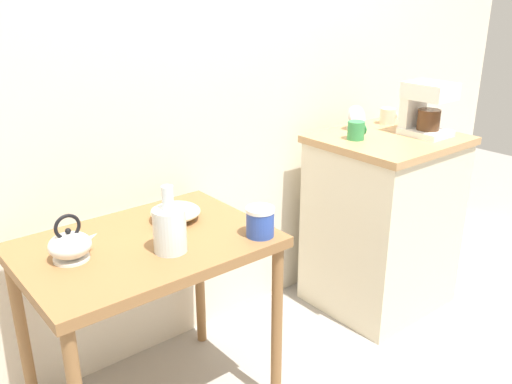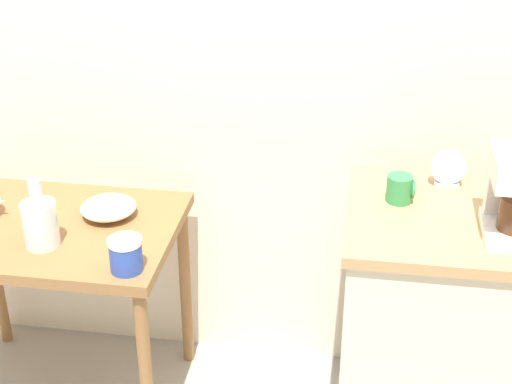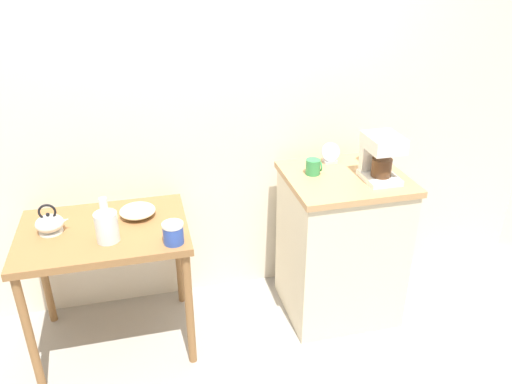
{
  "view_description": "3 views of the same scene",
  "coord_description": "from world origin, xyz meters",
  "px_view_note": "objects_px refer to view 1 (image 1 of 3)",
  "views": [
    {
      "loc": [
        -1.37,
        -1.56,
        1.6
      ],
      "look_at": [
        -0.07,
        0.03,
        0.83
      ],
      "focal_mm": 37.88,
      "sensor_mm": 36.0,
      "label": 1
    },
    {
      "loc": [
        0.48,
        -2.1,
        2.07
      ],
      "look_at": [
        0.15,
        0.02,
        0.95
      ],
      "focal_mm": 53.85,
      "sensor_mm": 36.0,
      "label": 2
    },
    {
      "loc": [
        -0.34,
        -2.34,
        2.09
      ],
      "look_at": [
        0.25,
        0.01,
        0.89
      ],
      "focal_mm": 35.1,
      "sensor_mm": 36.0,
      "label": 3
    }
  ],
  "objects_px": {
    "bowl_stoneware": "(176,212)",
    "teakettle": "(71,245)",
    "glass_carafe_vase": "(170,228)",
    "canister_enamel": "(260,222)",
    "mug_small_cream": "(388,116)",
    "table_clock": "(357,119)",
    "coffee_maker": "(424,106)",
    "mug_tall_green": "(356,130)"
  },
  "relations": [
    {
      "from": "teakettle",
      "to": "mug_tall_green",
      "type": "bearing_deg",
      "value": 0.68
    },
    {
      "from": "bowl_stoneware",
      "to": "teakettle",
      "type": "xyz_separation_m",
      "value": [
        -0.44,
        -0.06,
        0.02
      ]
    },
    {
      "from": "glass_carafe_vase",
      "to": "table_clock",
      "type": "height_order",
      "value": "table_clock"
    },
    {
      "from": "bowl_stoneware",
      "to": "mug_small_cream",
      "type": "height_order",
      "value": "mug_small_cream"
    },
    {
      "from": "teakettle",
      "to": "glass_carafe_vase",
      "type": "height_order",
      "value": "glass_carafe_vase"
    },
    {
      "from": "glass_carafe_vase",
      "to": "mug_tall_green",
      "type": "xyz_separation_m",
      "value": [
        1.14,
        0.17,
        0.13
      ]
    },
    {
      "from": "coffee_maker",
      "to": "glass_carafe_vase",
      "type": "bearing_deg",
      "value": -178.87
    },
    {
      "from": "teakettle",
      "to": "table_clock",
      "type": "height_order",
      "value": "table_clock"
    },
    {
      "from": "teakettle",
      "to": "coffee_maker",
      "type": "height_order",
      "value": "coffee_maker"
    },
    {
      "from": "bowl_stoneware",
      "to": "teakettle",
      "type": "bearing_deg",
      "value": -171.79
    },
    {
      "from": "teakettle",
      "to": "glass_carafe_vase",
      "type": "distance_m",
      "value": 0.33
    },
    {
      "from": "teakettle",
      "to": "mug_small_cream",
      "type": "height_order",
      "value": "mug_small_cream"
    },
    {
      "from": "mug_tall_green",
      "to": "glass_carafe_vase",
      "type": "bearing_deg",
      "value": -171.46
    },
    {
      "from": "mug_tall_green",
      "to": "table_clock",
      "type": "bearing_deg",
      "value": 40.61
    },
    {
      "from": "table_clock",
      "to": "teakettle",
      "type": "bearing_deg",
      "value": -174.62
    },
    {
      "from": "teakettle",
      "to": "table_clock",
      "type": "relative_size",
      "value": 1.38
    },
    {
      "from": "glass_carafe_vase",
      "to": "canister_enamel",
      "type": "relative_size",
      "value": 2.16
    },
    {
      "from": "mug_small_cream",
      "to": "table_clock",
      "type": "distance_m",
      "value": 0.22
    },
    {
      "from": "canister_enamel",
      "to": "mug_small_cream",
      "type": "height_order",
      "value": "mug_small_cream"
    },
    {
      "from": "glass_carafe_vase",
      "to": "table_clock",
      "type": "relative_size",
      "value": 1.9
    },
    {
      "from": "teakettle",
      "to": "mug_small_cream",
      "type": "relative_size",
      "value": 1.94
    },
    {
      "from": "mug_small_cream",
      "to": "mug_tall_green",
      "type": "distance_m",
      "value": 0.39
    },
    {
      "from": "glass_carafe_vase",
      "to": "mug_small_cream",
      "type": "bearing_deg",
      "value": 10.3
    },
    {
      "from": "canister_enamel",
      "to": "glass_carafe_vase",
      "type": "bearing_deg",
      "value": 162.43
    },
    {
      "from": "canister_enamel",
      "to": "coffee_maker",
      "type": "height_order",
      "value": "coffee_maker"
    },
    {
      "from": "coffee_maker",
      "to": "mug_small_cream",
      "type": "height_order",
      "value": "coffee_maker"
    },
    {
      "from": "bowl_stoneware",
      "to": "mug_small_cream",
      "type": "xyz_separation_m",
      "value": [
        1.36,
        0.06,
        0.18
      ]
    },
    {
      "from": "mug_tall_green",
      "to": "table_clock",
      "type": "relative_size",
      "value": 0.71
    },
    {
      "from": "bowl_stoneware",
      "to": "teakettle",
      "type": "height_order",
      "value": "teakettle"
    },
    {
      "from": "mug_small_cream",
      "to": "canister_enamel",
      "type": "bearing_deg",
      "value": -162.6
    },
    {
      "from": "glass_carafe_vase",
      "to": "canister_enamel",
      "type": "bearing_deg",
      "value": -17.57
    },
    {
      "from": "bowl_stoneware",
      "to": "mug_tall_green",
      "type": "relative_size",
      "value": 2.18
    },
    {
      "from": "bowl_stoneware",
      "to": "mug_tall_green",
      "type": "bearing_deg",
      "value": -2.7
    },
    {
      "from": "mug_small_cream",
      "to": "coffee_maker",
      "type": "bearing_deg",
      "value": -100.85
    },
    {
      "from": "glass_carafe_vase",
      "to": "canister_enamel",
      "type": "distance_m",
      "value": 0.33
    },
    {
      "from": "glass_carafe_vase",
      "to": "mug_small_cream",
      "type": "xyz_separation_m",
      "value": [
        1.52,
        0.28,
        0.12
      ]
    },
    {
      "from": "table_clock",
      "to": "canister_enamel",
      "type": "bearing_deg",
      "value": -157.56
    },
    {
      "from": "glass_carafe_vase",
      "to": "table_clock",
      "type": "bearing_deg",
      "value": 13.19
    },
    {
      "from": "coffee_maker",
      "to": "mug_small_cream",
      "type": "distance_m",
      "value": 0.27
    },
    {
      "from": "bowl_stoneware",
      "to": "teakettle",
      "type": "relative_size",
      "value": 1.12
    },
    {
      "from": "canister_enamel",
      "to": "table_clock",
      "type": "distance_m",
      "value": 1.07
    },
    {
      "from": "bowl_stoneware",
      "to": "glass_carafe_vase",
      "type": "xyz_separation_m",
      "value": [
        -0.15,
        -0.22,
        0.05
      ]
    }
  ]
}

